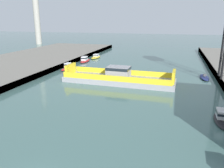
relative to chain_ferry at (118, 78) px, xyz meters
The scene contains 7 objects.
chain_ferry is the anchor object (origin of this frame).
moored_boat_near_right 22.41m from the chain_ferry, 38.62° to the right, with size 2.14×5.75×1.45m.
moored_boat_mid_left 19.67m from the chain_ferry, 26.60° to the left, with size 2.06×6.12×1.00m.
moored_boat_mid_right 31.90m from the chain_ferry, 118.36° to the left, with size 2.39×6.45×1.29m.
moored_boat_far_left 25.93m from the chain_ferry, 128.15° to the left, with size 2.57×6.87×1.72m.
moored_boat_far_right 18.39m from the chain_ferry, 151.34° to the left, with size 1.86×5.45×1.73m.
smokestack_distant_a 88.85m from the chain_ferry, 133.82° to the left, with size 3.36×3.36×38.02m.
Camera 1 is at (10.28, -11.97, 12.70)m, focal length 36.11 mm.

